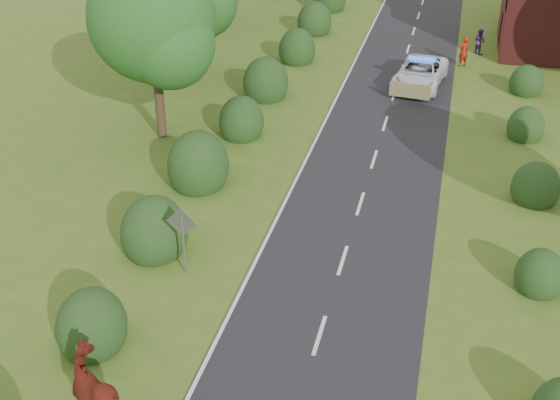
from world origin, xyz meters
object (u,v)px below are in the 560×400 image
(pedestrian_red, at_px, (464,52))
(pedestrian_purple, at_px, (479,41))
(cow, at_px, (103,395))
(police_van, at_px, (420,73))
(road_sign, at_px, (182,231))

(pedestrian_red, relative_size, pedestrian_purple, 1.16)
(cow, relative_size, police_van, 0.44)
(pedestrian_purple, bearing_deg, pedestrian_red, 115.64)
(road_sign, distance_m, cow, 6.56)
(cow, relative_size, pedestrian_purple, 1.55)
(pedestrian_red, bearing_deg, police_van, 26.97)
(road_sign, relative_size, police_van, 0.46)
(police_van, relative_size, pedestrian_red, 3.06)
(road_sign, xyz_separation_m, pedestrian_purple, (9.27, 26.22, -0.88))
(police_van, height_order, pedestrian_red, pedestrian_red)
(pedestrian_red, bearing_deg, road_sign, 36.94)
(road_sign, height_order, pedestrian_red, road_sign)
(cow, bearing_deg, police_van, -171.02)
(police_van, bearing_deg, road_sign, -100.45)
(cow, xyz_separation_m, police_van, (5.84, 26.17, -0.13))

